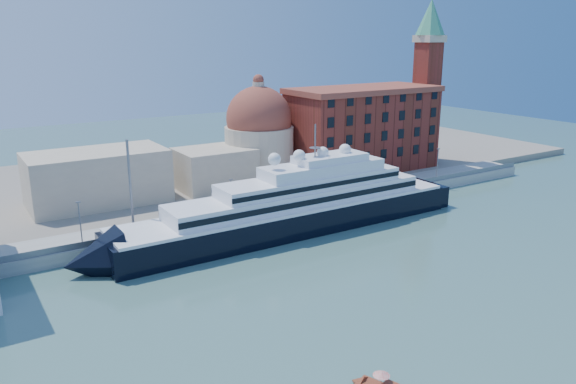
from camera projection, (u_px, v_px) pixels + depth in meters
ground at (318, 282)px, 91.79m from camera, size 400.00×400.00×0.00m
quay at (226, 219)px, 119.10m from camera, size 180.00×10.00×2.50m
land at (159, 180)px, 152.50m from camera, size 260.00×72.00×2.00m
quay_fence at (235, 216)px, 114.94m from camera, size 180.00×0.10×1.20m
superyacht at (281, 213)px, 112.98m from camera, size 85.02×11.79×25.41m
warehouse at (363, 128)px, 157.21m from camera, size 43.00×19.00×23.25m
campanile at (427, 71)px, 165.59m from camera, size 8.40×8.40×47.00m
church at (205, 152)px, 139.08m from camera, size 66.00×18.00×25.50m
lamp_posts at (170, 191)px, 108.83m from camera, size 120.80×2.40×18.00m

